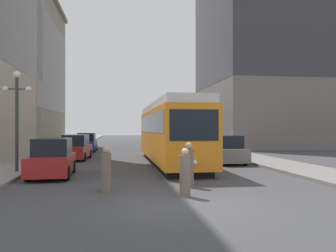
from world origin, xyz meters
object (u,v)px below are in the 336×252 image
object	(u,v)px
pedestrian_crossing_near	(185,174)
streetcar	(169,131)
transit_bus	(183,131)
lamp_post_left_near	(17,105)
parked_car_left_far	(76,148)
pedestrian_on_sidewalk	(106,171)
pedestrian_crossing_far	(189,166)
parked_car_left_mid	(87,143)
parked_car_right_far	(226,150)
parked_car_left_near	(52,159)

from	to	relation	value
pedestrian_crossing_near	streetcar	bearing A→B (deg)	34.66
transit_bus	lamp_post_left_near	size ratio (longest dim) A/B	2.25
parked_car_left_far	pedestrian_on_sidewalk	xyz separation A→B (m)	(2.68, -13.63, -0.07)
lamp_post_left_near	parked_car_left_far	bearing A→B (deg)	76.80
parked_car_left_far	pedestrian_on_sidewalk	distance (m)	13.89
pedestrian_crossing_near	pedestrian_crossing_far	world-z (taller)	pedestrian_crossing_far
streetcar	pedestrian_crossing_far	xyz separation A→B (m)	(-0.53, -8.86, -1.29)
pedestrian_crossing_far	pedestrian_on_sidewalk	bearing A→B (deg)	70.29
transit_bus	pedestrian_crossing_near	world-z (taller)	transit_bus
pedestrian_crossing_far	pedestrian_on_sidewalk	distance (m)	3.26
transit_bus	pedestrian_crossing_far	size ratio (longest dim) A/B	6.45
streetcar	lamp_post_left_near	bearing A→B (deg)	-154.26
streetcar	pedestrian_crossing_near	bearing A→B (deg)	-95.85
streetcar	transit_bus	distance (m)	15.72
transit_bus	pedestrian_crossing_near	bearing A→B (deg)	-102.30
pedestrian_crossing_near	lamp_post_left_near	size ratio (longest dim) A/B	0.33
streetcar	parked_car_left_mid	world-z (taller)	streetcar
pedestrian_crossing_far	transit_bus	bearing A→B (deg)	-42.40
lamp_post_left_near	pedestrian_crossing_far	bearing A→B (deg)	-31.76
transit_bus	pedestrian_crossing_near	distance (m)	26.47
parked_car_left_mid	parked_car_right_far	bearing A→B (deg)	-52.46
streetcar	parked_car_left_near	world-z (taller)	streetcar
parked_car_left_mid	pedestrian_crossing_near	world-z (taller)	parked_car_left_mid
pedestrian_on_sidewalk	parked_car_left_near	bearing A→B (deg)	58.73
parked_car_right_far	parked_car_left_far	size ratio (longest dim) A/B	0.90
parked_car_left_far	pedestrian_on_sidewalk	size ratio (longest dim) A/B	2.98
streetcar	pedestrian_crossing_near	world-z (taller)	streetcar
pedestrian_crossing_far	pedestrian_on_sidewalk	world-z (taller)	pedestrian_crossing_far
transit_bus	parked_car_left_far	distance (m)	15.16
transit_bus	parked_car_left_far	world-z (taller)	transit_bus
streetcar	parked_car_left_far	xyz separation A→B (m)	(-6.39, 4.06, -1.26)
parked_car_left_mid	pedestrian_crossing_far	distance (m)	22.73
transit_bus	parked_car_left_near	world-z (taller)	transit_bus
parked_car_left_mid	pedestrian_crossing_near	bearing A→B (deg)	-77.13
parked_car_left_mid	pedestrian_crossing_near	xyz separation A→B (m)	(5.35, -23.84, -0.08)
parked_car_right_far	parked_car_left_far	xyz separation A→B (m)	(-10.12, 4.23, 0.00)
parked_car_left_mid	lamp_post_left_near	size ratio (longest dim) A/B	0.98
parked_car_left_near	pedestrian_on_sidewalk	size ratio (longest dim) A/B	2.61
streetcar	transit_bus	world-z (taller)	streetcar
transit_bus	pedestrian_on_sidewalk	size ratio (longest dim) A/B	6.79
streetcar	parked_car_left_near	bearing A→B (deg)	-141.80
parked_car_left_far	lamp_post_left_near	distance (m)	8.74
transit_bus	parked_car_left_mid	xyz separation A→B (m)	(-10.14, -2.17, -1.10)
streetcar	lamp_post_left_near	distance (m)	9.34
parked_car_left_near	pedestrian_crossing_near	bearing A→B (deg)	-48.25
pedestrian_crossing_far	parked_car_left_near	bearing A→B (deg)	24.91
parked_car_left_mid	lamp_post_left_near	xyz separation A→B (m)	(-1.90, -17.15, 2.63)
parked_car_left_near	lamp_post_left_near	xyz separation A→B (m)	(-1.90, 1.03, 2.63)
parked_car_left_mid	parked_car_left_far	world-z (taller)	same
pedestrian_crossing_far	parked_car_left_far	bearing A→B (deg)	-7.93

